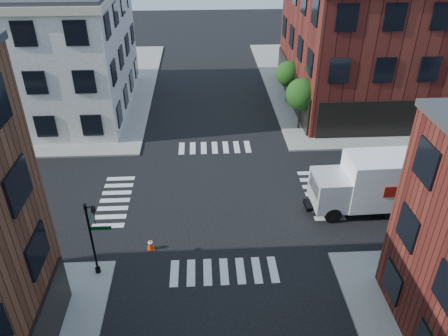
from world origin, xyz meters
TOP-DOWN VIEW (x-y plane):
  - ground at (0.00, 0.00)m, footprint 120.00×120.00m
  - sidewalk_ne at (21.00, 21.00)m, footprint 30.00×30.00m
  - sidewalk_nw at (-21.00, 21.00)m, footprint 30.00×30.00m
  - building_ne at (20.50, 16.00)m, footprint 25.00×16.00m
  - building_nw at (-19.00, 16.00)m, footprint 22.00×16.00m
  - tree_near at (7.56, 9.98)m, footprint 2.69×2.69m
  - tree_far at (7.56, 15.98)m, footprint 2.43×2.43m
  - signal_pole at (-6.72, -6.68)m, footprint 1.29×1.24m
  - box_truck at (10.28, -1.83)m, footprint 8.67×2.86m
  - traffic_cone at (-4.15, -4.95)m, footprint 0.47×0.47m

SIDE VIEW (x-z plane):
  - ground at x=0.00m, z-range 0.00..0.00m
  - sidewalk_ne at x=21.00m, z-range 0.00..0.15m
  - sidewalk_nw at x=-21.00m, z-range 0.00..0.15m
  - traffic_cone at x=-4.15m, z-range -0.01..0.71m
  - box_truck at x=10.28m, z-range 0.08..3.96m
  - signal_pole at x=-6.72m, z-range 0.56..5.16m
  - tree_far at x=7.56m, z-range 0.84..4.91m
  - tree_near at x=7.56m, z-range 0.91..5.41m
  - building_nw at x=-19.00m, z-range 0.00..11.00m
  - building_ne at x=20.50m, z-range 0.00..12.00m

